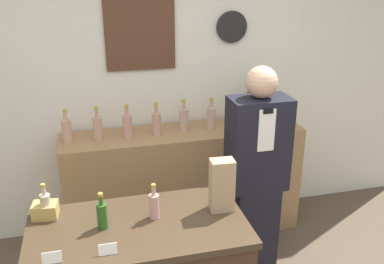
% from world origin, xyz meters
% --- Properties ---
extents(back_wall, '(5.20, 0.09, 2.70)m').
position_xyz_m(back_wall, '(0.00, 2.00, 1.36)').
color(back_wall, silver).
rests_on(back_wall, ground_plane).
extents(back_shelf, '(2.03, 0.46, 0.97)m').
position_xyz_m(back_shelf, '(0.18, 1.71, 0.48)').
color(back_shelf, '#9E754C').
rests_on(back_shelf, ground_plane).
extents(shopkeeper, '(0.42, 0.26, 1.66)m').
position_xyz_m(shopkeeper, '(0.56, 1.02, 0.83)').
color(shopkeeper, black).
rests_on(shopkeeper, ground_plane).
extents(potted_plant, '(0.26, 0.26, 0.36)m').
position_xyz_m(potted_plant, '(0.88, 1.74, 1.17)').
color(potted_plant, '#B27047').
rests_on(potted_plant, back_shelf).
extents(paper_bag, '(0.14, 0.10, 0.31)m').
position_xyz_m(paper_bag, '(0.11, 0.47, 1.12)').
color(paper_bag, tan).
rests_on(paper_bag, display_counter).
extents(price_card_left, '(0.09, 0.02, 0.06)m').
position_xyz_m(price_card_left, '(-0.80, 0.22, 0.99)').
color(price_card_left, white).
rests_on(price_card_left, display_counter).
extents(price_card_right, '(0.09, 0.02, 0.06)m').
position_xyz_m(price_card_right, '(-0.54, 0.22, 0.99)').
color(price_card_right, white).
rests_on(price_card_right, display_counter).
extents(gift_box, '(0.15, 0.12, 0.08)m').
position_xyz_m(gift_box, '(-0.86, 0.64, 1.01)').
color(gift_box, tan).
rests_on(gift_box, display_counter).
extents(counter_bottle_0, '(0.06, 0.06, 0.21)m').
position_xyz_m(counter_bottle_0, '(-0.85, 0.63, 1.05)').
color(counter_bottle_0, tan).
rests_on(counter_bottle_0, display_counter).
extents(counter_bottle_1, '(0.06, 0.06, 0.21)m').
position_xyz_m(counter_bottle_1, '(-0.55, 0.45, 1.05)').
color(counter_bottle_1, '#29541C').
rests_on(counter_bottle_1, display_counter).
extents(counter_bottle_2, '(0.06, 0.06, 0.21)m').
position_xyz_m(counter_bottle_2, '(-0.27, 0.48, 1.05)').
color(counter_bottle_2, tan).
rests_on(counter_bottle_2, display_counter).
extents(shelf_bottle_0, '(0.07, 0.07, 0.27)m').
position_xyz_m(shelf_bottle_0, '(-0.75, 1.71, 1.07)').
color(shelf_bottle_0, tan).
rests_on(shelf_bottle_0, back_shelf).
extents(shelf_bottle_1, '(0.07, 0.07, 0.27)m').
position_xyz_m(shelf_bottle_1, '(-0.52, 1.71, 1.07)').
color(shelf_bottle_1, tan).
rests_on(shelf_bottle_1, back_shelf).
extents(shelf_bottle_2, '(0.07, 0.07, 0.27)m').
position_xyz_m(shelf_bottle_2, '(-0.28, 1.71, 1.07)').
color(shelf_bottle_2, tan).
rests_on(shelf_bottle_2, back_shelf).
extents(shelf_bottle_3, '(0.07, 0.07, 0.27)m').
position_xyz_m(shelf_bottle_3, '(-0.05, 1.69, 1.07)').
color(shelf_bottle_3, tan).
rests_on(shelf_bottle_3, back_shelf).
extents(shelf_bottle_4, '(0.07, 0.07, 0.27)m').
position_xyz_m(shelf_bottle_4, '(0.19, 1.72, 1.07)').
color(shelf_bottle_4, tan).
rests_on(shelf_bottle_4, back_shelf).
extents(shelf_bottle_5, '(0.07, 0.07, 0.27)m').
position_xyz_m(shelf_bottle_5, '(0.42, 1.72, 1.07)').
color(shelf_bottle_5, tan).
rests_on(shelf_bottle_5, back_shelf).
extents(shelf_bottle_6, '(0.07, 0.07, 0.27)m').
position_xyz_m(shelf_bottle_6, '(0.66, 1.70, 1.07)').
color(shelf_bottle_6, tan).
rests_on(shelf_bottle_6, back_shelf).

